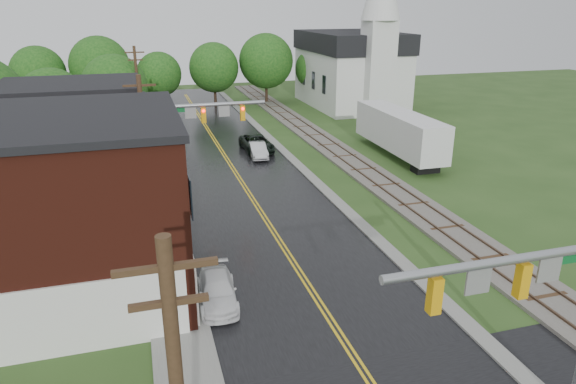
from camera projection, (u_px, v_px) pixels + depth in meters
name	position (u px, v px, depth m)	size (l,w,h in m)	color
main_road	(237.00, 175.00, 40.53)	(10.00, 90.00, 0.02)	black
curb_right	(285.00, 153.00, 46.47)	(0.80, 70.00, 0.12)	gray
sidewalk_left	(160.00, 205.00, 34.38)	(2.40, 50.00, 0.12)	gray
brick_building	(17.00, 212.00, 22.28)	(14.30, 10.30, 8.30)	#4C1A10
yellow_house	(78.00, 161.00, 32.91)	(8.00, 7.00, 6.40)	tan
darkred_building	(103.00, 141.00, 41.63)	(7.00, 6.00, 4.40)	#3F0F0C
church	(354.00, 61.00, 65.21)	(10.40, 18.40, 20.00)	silver
railroad	(332.00, 148.00, 47.65)	(3.20, 80.00, 0.30)	#59544C
traffic_signal_near	(541.00, 293.00, 14.52)	(7.34, 0.30, 7.20)	gray
traffic_signal_far	(193.00, 123.00, 35.20)	(7.34, 0.43, 7.20)	gray
utility_pole_b	(146.00, 149.00, 29.90)	(1.80, 0.28, 9.00)	#382616
utility_pole_c	(138.00, 91.00, 49.72)	(1.80, 0.28, 9.00)	#382616
tree_left_c	(55.00, 105.00, 44.22)	(6.00, 6.00, 7.65)	black
tree_left_e	(117.00, 89.00, 50.85)	(6.40, 6.40, 8.16)	black
suv_dark	(257.00, 144.00, 46.78)	(2.36, 5.13, 1.42)	black
sedan_silver	(258.00, 150.00, 44.95)	(1.35, 3.89, 1.28)	#BBBAC0
pickup_white	(217.00, 291.00, 22.98)	(1.65, 4.06, 1.18)	white
semi_trailer	(400.00, 131.00, 44.56)	(2.88, 12.56, 3.93)	black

